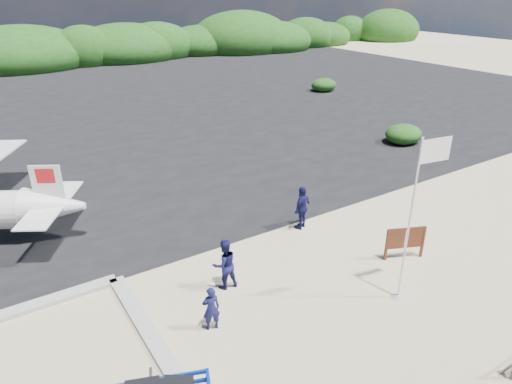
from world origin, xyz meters
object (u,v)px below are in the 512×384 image
flagpole (398,298)px  crew_c (302,208)px  crew_a (211,308)px  crew_b (225,264)px  aircraft_large (285,101)px  signboard (402,258)px

flagpole → crew_c: bearing=87.5°
flagpole → crew_a: (-5.90, 2.03, 0.74)m
crew_b → aircraft_large: aircraft_large is taller
aircraft_large → crew_b: bearing=80.2°
crew_a → aircraft_large: aircraft_large is taller
crew_a → crew_c: (6.14, 3.50, 0.22)m
flagpole → crew_c: size_ratio=2.90×
signboard → crew_a: crew_a is taller
crew_b → aircraft_large: bearing=-125.2°
signboard → crew_a: bearing=-159.9°
crew_c → aircraft_large: aircraft_large is taller
crew_c → aircraft_large: bearing=-147.8°
crew_c → aircraft_large: 23.08m
crew_a → aircraft_large: size_ratio=0.11×
crew_c → aircraft_large: (13.02, 19.03, -0.96)m
crew_b → signboard: bearing=167.6°
signboard → crew_a: (-7.94, 0.47, 0.74)m
crew_a → signboard: bearing=-170.4°
flagpole → crew_a: 6.28m
flagpole → crew_b: 5.89m
crew_b → crew_c: 5.14m
flagpole → aircraft_large: (13.26, 24.56, 0.00)m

